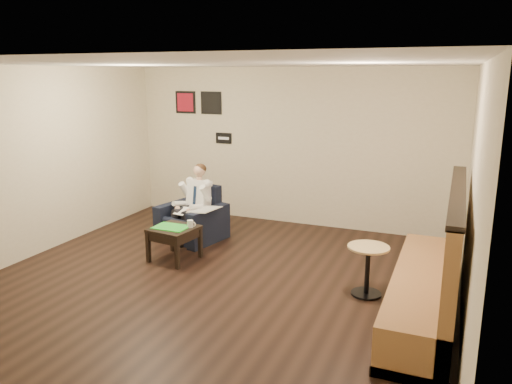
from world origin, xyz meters
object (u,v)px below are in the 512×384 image
at_px(green_folder, 171,227).
at_px(coffee_mug, 190,224).
at_px(side_table, 175,244).
at_px(armchair, 192,214).
at_px(cafe_table, 367,271).
at_px(smartphone, 184,225).
at_px(banquette, 426,254).
at_px(seated_man, 187,206).

distance_m(green_folder, coffee_mug, 0.28).
distance_m(side_table, coffee_mug, 0.38).
relative_size(armchair, cafe_table, 1.41).
bearing_deg(smartphone, banquette, 8.29).
relative_size(seated_man, green_folder, 2.40).
bearing_deg(coffee_mug, green_folder, -154.50).
bearing_deg(cafe_table, smartphone, 173.76).
distance_m(green_folder, banquette, 3.59).
height_order(armchair, banquette, banquette).
relative_size(seated_man, cafe_table, 1.87).
xyz_separation_m(green_folder, coffee_mug, (0.25, 0.12, 0.05)).
bearing_deg(smartphone, green_folder, -103.96).
bearing_deg(armchair, seated_man, -90.00).
xyz_separation_m(green_folder, banquette, (3.56, -0.42, 0.23)).
bearing_deg(green_folder, side_table, 25.50).
bearing_deg(coffee_mug, side_table, -154.50).
bearing_deg(banquette, coffee_mug, 170.78).
xyz_separation_m(smartphone, banquette, (3.44, -0.60, 0.24)).
distance_m(seated_man, coffee_mug, 0.84).
xyz_separation_m(seated_man, cafe_table, (3.09, -0.94, -0.28)).
height_order(coffee_mug, cafe_table, cafe_table).
relative_size(green_folder, smartphone, 3.21).
bearing_deg(seated_man, green_folder, -63.06).
bearing_deg(seated_man, smartphone, -50.41).
height_order(green_folder, banquette, banquette).
distance_m(seated_man, side_table, 0.91).
relative_size(green_folder, banquette, 0.17).
bearing_deg(banquette, green_folder, 173.31).
bearing_deg(side_table, banquette, -7.03).
xyz_separation_m(side_table, green_folder, (-0.04, -0.02, 0.25)).
bearing_deg(banquette, armchair, 160.15).
bearing_deg(smartphone, coffee_mug, -7.10).
xyz_separation_m(armchair, banquette, (3.74, -1.35, 0.30)).
height_order(green_folder, cafe_table, cafe_table).
height_order(side_table, smartphone, smartphone).
height_order(armchair, coffee_mug, armchair).
bearing_deg(coffee_mug, armchair, 118.22).
distance_m(side_table, smartphone, 0.31).
height_order(banquette, cafe_table, banquette).
bearing_deg(armchair, green_folder, -66.14).
height_order(seated_man, green_folder, seated_man).
bearing_deg(cafe_table, green_folder, 177.64).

